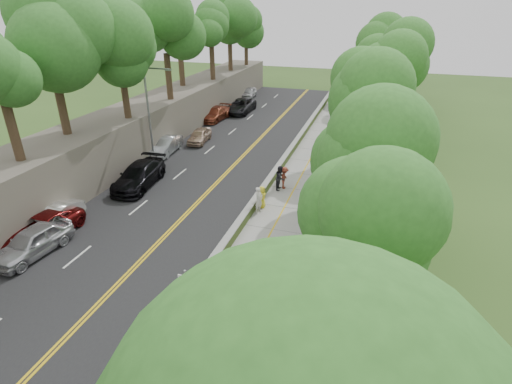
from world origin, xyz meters
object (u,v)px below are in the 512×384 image
object	(u,v)px
painter_0	(262,197)
car_0	(32,242)
car_2	(43,228)
streetlight	(151,108)
person_far	(327,147)
construction_barrel	(328,139)
signpost	(187,294)
car_1	(54,217)
concrete_block	(239,331)

from	to	relation	value
painter_0	car_0	bearing A→B (deg)	128.91
car_2	streetlight	bearing A→B (deg)	93.81
streetlight	person_far	distance (m)	15.49
car_0	painter_0	size ratio (longest dim) A/B	3.00
construction_barrel	car_0	bearing A→B (deg)	-118.07
signpost	person_far	distance (m)	22.89
car_2	person_far	xyz separation A→B (m)	(13.77, 18.67, 0.16)
painter_0	car_2	bearing A→B (deg)	121.91
person_far	car_0	bearing A→B (deg)	52.45
car_1	person_far	world-z (taller)	person_far
car_0	concrete_block	bearing A→B (deg)	-4.72
streetlight	construction_barrel	size ratio (longest dim) A/B	9.63
signpost	car_1	world-z (taller)	signpost
streetlight	person_far	bearing A→B (deg)	22.36
streetlight	car_2	xyz separation A→B (m)	(0.13, -12.95, -3.91)
construction_barrel	car_2	size ratio (longest dim) A/B	0.17
concrete_block	person_far	distance (m)	22.57
streetlight	signpost	world-z (taller)	streetlight
construction_barrel	painter_0	world-z (taller)	painter_0
construction_barrel	streetlight	bearing A→B (deg)	-145.82
construction_barrel	car_0	world-z (taller)	car_0
streetlight	concrete_block	world-z (taller)	streetlight
car_1	car_2	world-z (taller)	car_2
streetlight	car_0	world-z (taller)	streetlight
signpost	streetlight	bearing A→B (deg)	124.08
car_1	person_far	size ratio (longest dim) A/B	2.45
painter_0	streetlight	bearing A→B (deg)	61.91
streetlight	car_0	bearing A→B (deg)	-86.55
signpost	painter_0	world-z (taller)	signpost
car_0	painter_0	world-z (taller)	car_0
car_0	person_far	bearing A→B (deg)	62.98
person_far	concrete_block	bearing A→B (deg)	84.69
construction_barrel	car_2	bearing A→B (deg)	-121.11
construction_barrel	concrete_block	world-z (taller)	concrete_block
construction_barrel	concrete_block	distance (m)	25.99
signpost	concrete_block	size ratio (longest dim) A/B	2.39
car_1	painter_0	world-z (taller)	painter_0
person_far	construction_barrel	bearing A→B (deg)	-87.39
painter_0	construction_barrel	bearing A→B (deg)	-10.99
streetlight	signpost	size ratio (longest dim) A/B	2.58
person_far	car_1	bearing A→B (deg)	46.54
construction_barrel	concrete_block	bearing A→B (deg)	-89.56
signpost	construction_barrel	world-z (taller)	signpost
concrete_block	person_far	world-z (taller)	person_far
streetlight	painter_0	distance (m)	13.04
car_0	streetlight	bearing A→B (deg)	99.28
concrete_block	painter_0	xyz separation A→B (m)	(-2.45, 11.41, 0.33)
construction_barrel	painter_0	size ratio (longest dim) A/B	0.54
signpost	car_1	distance (m)	12.84
car_2	painter_0	world-z (taller)	painter_0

